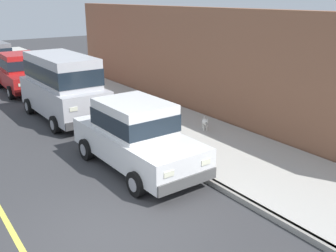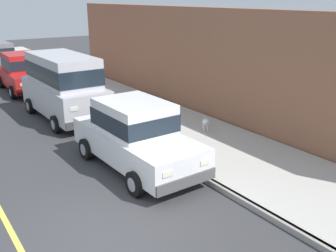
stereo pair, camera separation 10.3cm
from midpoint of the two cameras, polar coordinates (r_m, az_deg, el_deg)
The scene contains 9 objects.
ground_plane at distance 8.30m, azimuth -8.45°, elevation -15.62°, with size 80.00×80.00×0.00m, color #38383A.
curb at distance 9.85m, azimuth 8.64°, elevation -9.31°, with size 0.16×64.00×0.14m, color gray.
sidewalk at distance 11.05m, azimuth 15.55°, elevation -6.59°, with size 3.60×64.00×0.14m, color #B7B5AD.
car_white_sedan at distance 10.82m, azimuth -4.52°, elevation -1.24°, with size 2.12×4.64×1.92m.
car_silver_van at distance 15.71m, azimuth -14.93°, elevation 6.01°, with size 2.19×4.93×2.52m.
car_red_sedan at distance 21.22m, azimuth -20.38°, elevation 7.48°, with size 2.14×4.65×1.92m.
dog_white at distance 13.71m, azimuth 5.77°, elevation 0.57°, with size 0.47×0.66×0.49m.
fire_hydrant at distance 15.13m, azimuth -7.56°, elevation 2.42°, with size 0.34×0.24×0.72m.
building_facade at distance 16.24m, azimuth 3.95°, elevation 9.59°, with size 0.50×20.00×4.25m, color #8C5B42.
Camera 2 is at (-2.84, -6.29, 4.63)m, focal length 41.46 mm.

